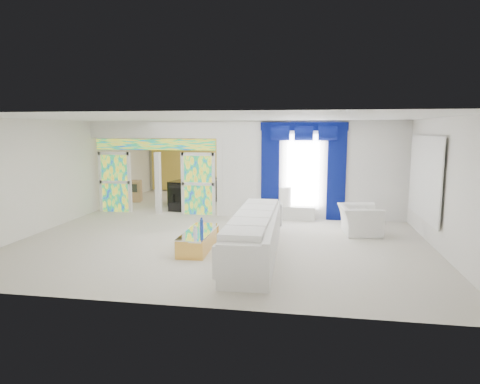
% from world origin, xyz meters
% --- Properties ---
extents(floor, '(12.00, 12.00, 0.00)m').
position_xyz_m(floor, '(0.00, 0.00, 0.00)').
color(floor, '#B7AF9E').
rests_on(floor, ground).
extents(dividing_wall, '(5.70, 0.18, 3.00)m').
position_xyz_m(dividing_wall, '(2.15, 1.00, 1.50)').
color(dividing_wall, white).
rests_on(dividing_wall, ground).
extents(dividing_header, '(4.30, 0.18, 0.55)m').
position_xyz_m(dividing_header, '(-2.85, 1.00, 2.73)').
color(dividing_header, white).
rests_on(dividing_header, dividing_wall).
extents(stained_panel_left, '(0.95, 0.04, 2.00)m').
position_xyz_m(stained_panel_left, '(-4.28, 1.00, 1.00)').
color(stained_panel_left, '#994C3F').
rests_on(stained_panel_left, ground).
extents(stained_panel_right, '(0.95, 0.04, 2.00)m').
position_xyz_m(stained_panel_right, '(-1.42, 1.00, 1.00)').
color(stained_panel_right, '#994C3F').
rests_on(stained_panel_right, ground).
extents(stained_transom, '(4.00, 0.05, 0.35)m').
position_xyz_m(stained_transom, '(-2.85, 1.00, 2.25)').
color(stained_transom, '#994C3F').
rests_on(stained_transom, dividing_header).
extents(window_pane, '(1.00, 0.02, 2.30)m').
position_xyz_m(window_pane, '(1.90, 0.90, 1.45)').
color(window_pane, white).
rests_on(window_pane, dividing_wall).
extents(blue_drape_left, '(0.55, 0.10, 2.80)m').
position_xyz_m(blue_drape_left, '(0.90, 0.87, 1.40)').
color(blue_drape_left, '#05044A').
rests_on(blue_drape_left, ground).
extents(blue_drape_right, '(0.55, 0.10, 2.80)m').
position_xyz_m(blue_drape_right, '(2.90, 0.87, 1.40)').
color(blue_drape_right, '#05044A').
rests_on(blue_drape_right, ground).
extents(blue_pelmet, '(2.60, 0.12, 0.25)m').
position_xyz_m(blue_pelmet, '(1.90, 0.87, 2.82)').
color(blue_pelmet, '#05044A').
rests_on(blue_pelmet, dividing_wall).
extents(wall_mirror, '(0.04, 2.70, 1.90)m').
position_xyz_m(wall_mirror, '(4.94, -1.00, 1.55)').
color(wall_mirror, white).
rests_on(wall_mirror, ground).
extents(gold_curtains, '(9.70, 0.12, 2.90)m').
position_xyz_m(gold_curtains, '(0.00, 5.90, 1.50)').
color(gold_curtains, '#B78E2C').
rests_on(gold_curtains, ground).
extents(white_sofa, '(1.04, 4.30, 0.82)m').
position_xyz_m(white_sofa, '(0.95, -3.15, 0.41)').
color(white_sofa, white).
rests_on(white_sofa, ground).
extents(coffee_table, '(0.65, 1.80, 0.40)m').
position_xyz_m(coffee_table, '(-0.40, -2.85, 0.20)').
color(coffee_table, gold).
rests_on(coffee_table, ground).
extents(console_table, '(1.23, 0.42, 0.41)m').
position_xyz_m(console_table, '(1.68, 0.73, 0.20)').
color(console_table, silver).
rests_on(console_table, ground).
extents(table_lamp, '(0.36, 0.36, 0.58)m').
position_xyz_m(table_lamp, '(1.38, 0.73, 0.70)').
color(table_lamp, white).
rests_on(table_lamp, console_table).
extents(armchair, '(1.12, 1.25, 0.75)m').
position_xyz_m(armchair, '(3.42, -0.81, 0.37)').
color(armchair, white).
rests_on(armchair, ground).
extents(grand_piano, '(1.61, 1.93, 0.87)m').
position_xyz_m(grand_piano, '(-2.11, 2.99, 0.44)').
color(grand_piano, black).
rests_on(grand_piano, ground).
extents(piano_bench, '(0.91, 0.49, 0.29)m').
position_xyz_m(piano_bench, '(-2.11, 1.39, 0.14)').
color(piano_bench, black).
rests_on(piano_bench, ground).
extents(tv_console, '(0.66, 0.62, 0.81)m').
position_xyz_m(tv_console, '(-4.50, 2.99, 0.40)').
color(tv_console, '#AB7755').
rests_on(tv_console, ground).
extents(chandelier, '(0.60, 0.60, 0.60)m').
position_xyz_m(chandelier, '(-2.30, 3.40, 2.65)').
color(chandelier, gold).
rests_on(chandelier, ceiling).
extents(decanters, '(0.22, 0.85, 0.25)m').
position_xyz_m(decanters, '(-0.39, -2.72, 0.48)').
color(decanters, white).
rests_on(decanters, coffee_table).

